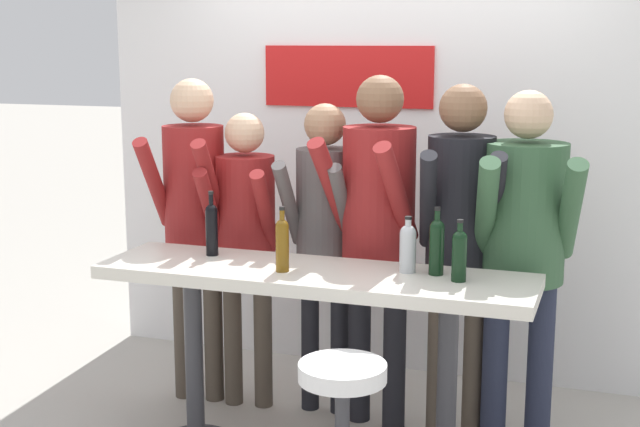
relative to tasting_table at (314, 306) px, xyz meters
name	(u,v)px	position (x,y,z in m)	size (l,w,h in m)	color
back_wall	(391,156)	(0.00, 1.41, 0.53)	(3.63, 0.12, 2.62)	white
tasting_table	(314,306)	(0.00, 0.00, 0.00)	(2.03, 0.55, 0.96)	silver
bar_stool	(342,424)	(0.32, -0.58, -0.29)	(0.37, 0.37, 0.75)	#333338
person_far_left	(194,202)	(-0.88, 0.53, 0.34)	(0.43, 0.56, 1.80)	#473D33
person_left	(246,227)	(-0.58, 0.54, 0.23)	(0.41, 0.53, 1.62)	#473D33
person_center_left	(324,222)	(-0.15, 0.60, 0.27)	(0.37, 0.50, 1.68)	black
person_center	(378,213)	(0.16, 0.52, 0.35)	(0.51, 0.62, 1.83)	black
person_center_right	(460,220)	(0.57, 0.52, 0.34)	(0.46, 0.59, 1.79)	#473D33
person_right	(524,232)	(0.88, 0.52, 0.31)	(0.54, 0.64, 1.77)	#23283D
wine_bottle_0	(459,253)	(0.66, 0.02, 0.30)	(0.07, 0.07, 0.28)	black
wine_bottle_1	(212,227)	(-0.57, 0.11, 0.31)	(0.06, 0.06, 0.32)	black
wine_bottle_2	(437,244)	(0.55, 0.10, 0.31)	(0.07, 0.07, 0.31)	black
wine_bottle_3	(408,246)	(0.41, 0.10, 0.29)	(0.08, 0.08, 0.26)	#B7BCC1
wine_bottle_4	(282,242)	(-0.13, -0.07, 0.31)	(0.06, 0.06, 0.30)	brown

